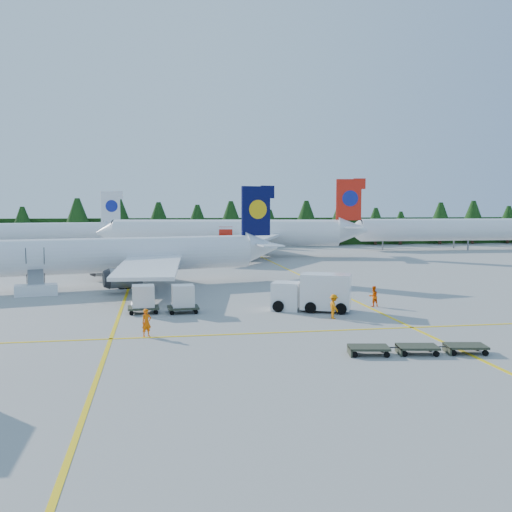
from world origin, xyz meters
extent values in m
plane|color=gray|center=(0.00, 0.00, 0.00)|extent=(320.00, 320.00, 0.00)
cube|color=yellow|center=(-14.00, 20.00, 0.01)|extent=(0.25, 120.00, 0.01)
cube|color=yellow|center=(6.00, 20.00, 0.01)|extent=(0.25, 120.00, 0.01)
cube|color=yellow|center=(0.00, -6.00, 0.01)|extent=(80.00, 0.25, 0.01)
cube|color=black|center=(0.00, 82.00, 3.00)|extent=(220.00, 4.00, 6.00)
cylinder|color=white|center=(-16.26, 18.51, 3.27)|extent=(30.87, 10.58, 3.63)
cube|color=#070937|center=(0.09, 22.34, 7.81)|extent=(3.43, 1.10, 5.63)
cube|color=white|center=(-15.37, 26.64, 2.72)|extent=(11.71, 14.46, 1.03)
cylinder|color=slate|center=(-16.58, 23.84, 1.45)|extent=(3.44, 2.56, 1.91)
cube|color=white|center=(-11.85, 11.62, 2.72)|extent=(6.57, 14.02, 1.03)
cylinder|color=slate|center=(-14.18, 13.59, 1.45)|extent=(3.44, 2.56, 1.91)
cylinder|color=white|center=(0.46, 53.55, 3.99)|extent=(37.89, 11.13, 4.44)
cone|color=white|center=(-19.62, 57.21, 3.99)|extent=(3.85, 4.92, 4.44)
cube|color=red|center=(20.64, 49.86, 9.54)|extent=(4.22, 1.14, 6.88)
cube|color=white|center=(5.42, 62.22, 3.33)|extent=(8.81, 17.37, 1.26)
cylinder|color=slate|center=(2.70, 59.68, 1.77)|extent=(4.13, 2.97, 2.33)
cube|color=white|center=(2.04, 43.68, 3.33)|extent=(13.75, 17.80, 1.26)
cylinder|color=slate|center=(0.39, 47.02, 1.77)|extent=(4.13, 2.97, 2.33)
cylinder|color=slate|center=(-13.64, 56.12, 0.94)|extent=(0.27, 0.27, 1.89)
cylinder|color=white|center=(-37.40, 67.85, 3.49)|extent=(32.99, 11.50, 3.88)
cube|color=white|center=(-19.94, 72.05, 8.35)|extent=(3.67, 1.19, 6.02)
cylinder|color=white|center=(46.05, 62.19, 3.90)|extent=(36.95, 5.23, 4.34)
cone|color=white|center=(26.11, 62.68, 3.90)|extent=(3.14, 4.41, 4.34)
cylinder|color=slate|center=(32.05, 62.53, 0.87)|extent=(0.26, 0.26, 1.73)
cube|color=white|center=(-22.30, 13.62, 0.49)|extent=(4.09, 2.68, 0.99)
cube|color=slate|center=(-22.66, 15.39, 2.07)|extent=(2.12, 3.80, 2.67)
cube|color=slate|center=(-23.01, 17.15, 3.28)|extent=(1.80, 1.38, 0.11)
cube|color=silver|center=(-0.95, 2.19, 1.11)|extent=(2.77, 2.77, 2.23)
cube|color=black|center=(-0.95, 2.19, 1.65)|extent=(2.44, 2.55, 0.96)
cube|color=silver|center=(1.99, 0.96, 1.59)|extent=(4.42, 3.62, 2.76)
cube|color=#343929|center=(0.44, -12.37, 0.41)|extent=(2.41, 1.74, 0.13)
cube|color=#343929|center=(3.19, -12.67, 0.41)|extent=(2.41, 1.74, 0.13)
cube|color=#343929|center=(5.94, -12.97, 0.41)|extent=(2.41, 1.74, 0.13)
cube|color=#343929|center=(-12.19, 2.61, 0.43)|extent=(2.45, 1.94, 0.15)
cube|color=silver|center=(-12.19, 2.61, 1.35)|extent=(1.74, 1.69, 1.67)
cube|color=#343929|center=(-9.15, 2.21, 0.43)|extent=(2.45, 1.94, 0.15)
cube|color=silver|center=(-9.15, 2.21, 1.35)|extent=(1.74, 1.69, 1.67)
imported|color=#FF6105|center=(-11.80, -5.66, 0.89)|extent=(0.77, 0.68, 1.78)
imported|color=#FF5905|center=(6.51, 2.41, 0.85)|extent=(0.95, 0.81, 1.71)
imported|color=orange|center=(1.70, -2.03, 0.90)|extent=(0.57, 0.79, 1.81)
camera|label=1|loc=(-11.04, -41.92, 8.13)|focal=40.00mm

